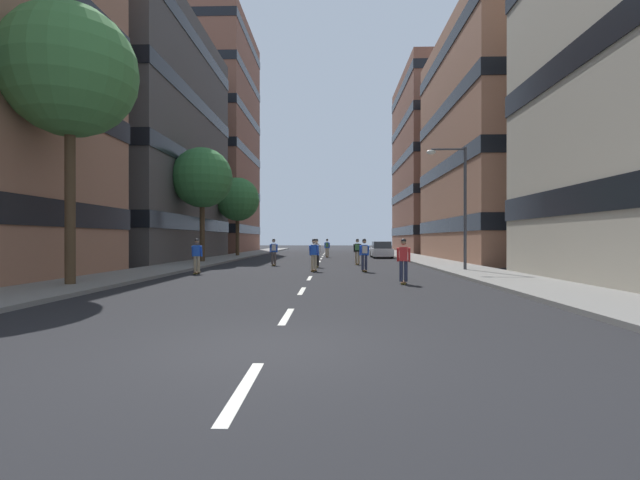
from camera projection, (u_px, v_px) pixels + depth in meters
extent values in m
plane|color=black|center=(320.00, 261.00, 36.49)|extent=(175.34, 175.34, 0.00)
cube|color=gray|center=(227.00, 258.00, 40.38)|extent=(3.32, 80.36, 0.14)
cube|color=gray|center=(417.00, 258.00, 39.90)|extent=(3.32, 80.36, 0.14)
cube|color=silver|center=(243.00, 389.00, 5.28)|extent=(0.16, 2.20, 0.01)
cube|color=silver|center=(287.00, 316.00, 10.28)|extent=(0.16, 2.20, 0.01)
cube|color=silver|center=(302.00, 291.00, 15.27)|extent=(0.16, 2.20, 0.01)
cube|color=silver|center=(310.00, 278.00, 20.27)|extent=(0.16, 2.20, 0.01)
cube|color=silver|center=(314.00, 270.00, 25.27)|extent=(0.16, 2.20, 0.01)
cube|color=silver|center=(317.00, 265.00, 30.27)|extent=(0.16, 2.20, 0.01)
cube|color=silver|center=(320.00, 261.00, 35.27)|extent=(0.16, 2.20, 0.01)
cube|color=silver|center=(321.00, 259.00, 40.26)|extent=(0.16, 2.20, 0.01)
cube|color=silver|center=(322.00, 256.00, 45.26)|extent=(0.16, 2.20, 0.01)
cube|color=silver|center=(324.00, 255.00, 50.26)|extent=(0.16, 2.20, 0.01)
cube|color=silver|center=(324.00, 253.00, 55.26)|extent=(0.16, 2.20, 0.01)
cube|color=silver|center=(325.00, 252.00, 60.26)|extent=(0.16, 2.20, 0.01)
cube|color=silver|center=(326.00, 251.00, 65.25)|extent=(0.16, 2.20, 0.01)
cube|color=silver|center=(326.00, 250.00, 70.25)|extent=(0.16, 2.20, 0.01)
cube|color=#4C4744|center=(118.00, 141.00, 37.85)|extent=(13.63, 20.55, 19.94)
cube|color=black|center=(119.00, 224.00, 37.87)|extent=(13.75, 20.67, 1.10)
cube|color=black|center=(119.00, 165.00, 37.85)|extent=(13.75, 20.67, 1.10)
cube|color=black|center=(118.00, 105.00, 37.84)|extent=(13.75, 20.67, 1.10)
cube|color=black|center=(118.00, 45.00, 37.83)|extent=(13.75, 20.67, 1.10)
cube|color=brown|center=(199.00, 140.00, 60.65)|extent=(13.63, 16.66, 30.03)
cube|color=black|center=(199.00, 230.00, 60.68)|extent=(13.75, 16.78, 1.10)
cube|color=black|center=(199.00, 192.00, 60.67)|extent=(13.75, 16.78, 1.10)
cube|color=black|center=(199.00, 155.00, 60.66)|extent=(13.75, 16.78, 1.10)
cube|color=black|center=(199.00, 118.00, 60.65)|extent=(13.75, 16.78, 1.10)
cube|color=black|center=(199.00, 80.00, 60.64)|extent=(13.75, 16.78, 1.10)
cube|color=black|center=(199.00, 43.00, 60.62)|extent=(13.75, 16.78, 1.10)
cube|color=#9E6B51|center=(527.00, 145.00, 36.88)|extent=(13.63, 19.08, 18.90)
cube|color=black|center=(527.00, 226.00, 36.90)|extent=(13.75, 19.20, 1.10)
cube|color=black|center=(527.00, 168.00, 36.88)|extent=(13.75, 19.20, 1.10)
cube|color=black|center=(527.00, 110.00, 36.87)|extent=(13.75, 19.20, 1.10)
cube|color=black|center=(528.00, 52.00, 36.86)|extent=(13.75, 19.20, 1.10)
cube|color=brown|center=(453.00, 164.00, 59.69)|extent=(13.63, 18.39, 23.29)
cube|color=black|center=(453.00, 231.00, 59.71)|extent=(13.75, 18.51, 1.10)
cube|color=black|center=(453.00, 196.00, 59.70)|extent=(13.75, 18.51, 1.10)
cube|color=black|center=(453.00, 161.00, 59.69)|extent=(13.75, 18.51, 1.10)
cube|color=black|center=(453.00, 125.00, 59.68)|extent=(13.75, 18.51, 1.10)
cube|color=black|center=(453.00, 90.00, 59.67)|extent=(13.75, 18.51, 1.10)
cube|color=silver|center=(381.00, 252.00, 42.24)|extent=(1.80, 4.40, 0.70)
cube|color=#2D3338|center=(381.00, 245.00, 42.09)|extent=(1.60, 2.10, 0.64)
cylinder|color=black|center=(371.00, 254.00, 43.71)|extent=(0.22, 0.64, 0.64)
cylinder|color=black|center=(388.00, 254.00, 43.67)|extent=(0.22, 0.64, 0.64)
cylinder|color=black|center=(374.00, 255.00, 40.82)|extent=(0.22, 0.64, 0.64)
cylinder|color=black|center=(392.00, 255.00, 40.77)|extent=(0.22, 0.64, 0.64)
cylinder|color=#4C3823|center=(202.00, 230.00, 32.77)|extent=(0.36, 0.36, 4.54)
sphere|color=#387A3D|center=(202.00, 178.00, 32.76)|extent=(4.34, 4.34, 4.34)
cylinder|color=#4C3823|center=(237.00, 235.00, 44.87)|extent=(0.36, 0.36, 4.05)
sphere|color=#387A3D|center=(237.00, 199.00, 44.86)|extent=(4.31, 4.31, 4.31)
cylinder|color=#4C3823|center=(70.00, 200.00, 16.30)|extent=(0.36, 0.36, 6.03)
sphere|color=#478442|center=(70.00, 71.00, 16.29)|extent=(4.70, 4.70, 4.70)
cylinder|color=#3F3F44|center=(465.00, 208.00, 24.10)|extent=(0.16, 0.16, 6.50)
cylinder|color=#3F3F44|center=(448.00, 149.00, 24.12)|extent=(1.80, 0.10, 0.10)
ellipsoid|color=silver|center=(431.00, 152.00, 24.15)|extent=(0.50, 0.30, 0.24)
cube|color=brown|center=(317.00, 266.00, 28.09)|extent=(0.25, 0.91, 0.02)
cylinder|color=#D8BF4C|center=(317.00, 266.00, 28.41)|extent=(0.18, 0.08, 0.07)
cylinder|color=#D8BF4C|center=(316.00, 267.00, 27.78)|extent=(0.18, 0.08, 0.07)
cylinder|color=black|center=(315.00, 259.00, 28.10)|extent=(0.15, 0.15, 0.80)
cylinder|color=black|center=(318.00, 259.00, 28.09)|extent=(0.15, 0.15, 0.80)
cube|color=white|center=(317.00, 248.00, 28.09)|extent=(0.33, 0.22, 0.55)
cylinder|color=white|center=(313.00, 249.00, 28.16)|extent=(0.10, 0.23, 0.55)
cylinder|color=white|center=(320.00, 249.00, 28.12)|extent=(0.10, 0.23, 0.55)
sphere|color=beige|center=(317.00, 241.00, 28.11)|extent=(0.22, 0.22, 0.22)
sphere|color=black|center=(317.00, 240.00, 28.11)|extent=(0.21, 0.21, 0.21)
cube|color=brown|center=(357.00, 264.00, 30.72)|extent=(0.32, 0.92, 0.02)
cylinder|color=#D8BF4C|center=(358.00, 264.00, 31.03)|extent=(0.19, 0.09, 0.07)
cylinder|color=#D8BF4C|center=(357.00, 265.00, 30.40)|extent=(0.19, 0.09, 0.07)
cylinder|color=tan|center=(356.00, 258.00, 30.73)|extent=(0.16, 0.16, 0.80)
cylinder|color=tan|center=(359.00, 258.00, 30.70)|extent=(0.16, 0.16, 0.80)
cube|color=black|center=(357.00, 248.00, 30.72)|extent=(0.34, 0.24, 0.55)
cylinder|color=black|center=(354.00, 248.00, 30.80)|extent=(0.12, 0.24, 0.55)
cylinder|color=black|center=(361.00, 248.00, 30.73)|extent=(0.12, 0.24, 0.55)
sphere|color=tan|center=(357.00, 241.00, 30.74)|extent=(0.22, 0.22, 0.22)
sphere|color=black|center=(357.00, 240.00, 30.74)|extent=(0.21, 0.21, 0.21)
cube|color=#4C8C4C|center=(357.00, 247.00, 30.54)|extent=(0.28, 0.19, 0.40)
cube|color=brown|center=(403.00, 282.00, 17.68)|extent=(0.35, 0.92, 0.02)
cylinder|color=#D8BF4C|center=(404.00, 282.00, 17.99)|extent=(0.19, 0.10, 0.07)
cylinder|color=#D8BF4C|center=(403.00, 284.00, 17.36)|extent=(0.19, 0.10, 0.07)
cylinder|color=#2D334C|center=(401.00, 271.00, 17.69)|extent=(0.16, 0.16, 0.80)
cylinder|color=#2D334C|center=(406.00, 271.00, 17.66)|extent=(0.16, 0.16, 0.80)
cube|color=red|center=(404.00, 254.00, 17.67)|extent=(0.35, 0.25, 0.55)
cylinder|color=red|center=(398.00, 255.00, 17.77)|extent=(0.13, 0.24, 0.55)
cylinder|color=red|center=(409.00, 255.00, 17.68)|extent=(0.13, 0.24, 0.55)
sphere|color=#997051|center=(404.00, 242.00, 17.69)|extent=(0.22, 0.22, 0.22)
sphere|color=black|center=(404.00, 241.00, 17.69)|extent=(0.21, 0.21, 0.21)
cube|color=brown|center=(315.00, 257.00, 42.44)|extent=(0.40, 0.92, 0.02)
cylinder|color=#D8BF4C|center=(315.00, 257.00, 42.75)|extent=(0.19, 0.11, 0.07)
cylinder|color=#D8BF4C|center=(316.00, 257.00, 42.12)|extent=(0.19, 0.11, 0.07)
cylinder|color=#2D334C|center=(315.00, 252.00, 42.42)|extent=(0.17, 0.17, 0.80)
cylinder|color=#2D334C|center=(316.00, 252.00, 42.45)|extent=(0.17, 0.17, 0.80)
cube|color=white|center=(315.00, 245.00, 42.43)|extent=(0.36, 0.27, 0.55)
cylinder|color=white|center=(313.00, 246.00, 42.44)|extent=(0.14, 0.24, 0.55)
cylinder|color=white|center=(318.00, 246.00, 42.53)|extent=(0.14, 0.24, 0.55)
sphere|color=beige|center=(315.00, 240.00, 42.45)|extent=(0.22, 0.22, 0.22)
sphere|color=black|center=(315.00, 240.00, 42.45)|extent=(0.21, 0.21, 0.21)
cube|color=beige|center=(316.00, 245.00, 42.26)|extent=(0.29, 0.21, 0.40)
cube|color=brown|center=(197.00, 272.00, 22.77)|extent=(0.27, 0.91, 0.02)
cylinder|color=#D8BF4C|center=(198.00, 273.00, 23.09)|extent=(0.18, 0.08, 0.07)
cylinder|color=#D8BF4C|center=(195.00, 274.00, 22.45)|extent=(0.18, 0.08, 0.07)
cylinder|color=tan|center=(195.00, 264.00, 22.76)|extent=(0.15, 0.15, 0.80)
cylinder|color=tan|center=(199.00, 264.00, 22.77)|extent=(0.15, 0.15, 0.80)
cube|color=blue|center=(197.00, 251.00, 22.77)|extent=(0.33, 0.22, 0.55)
cylinder|color=blue|center=(193.00, 251.00, 22.80)|extent=(0.11, 0.24, 0.55)
cylinder|color=blue|center=(201.00, 251.00, 22.83)|extent=(0.11, 0.24, 0.55)
sphere|color=#997051|center=(197.00, 242.00, 22.78)|extent=(0.22, 0.22, 0.22)
sphere|color=black|center=(197.00, 241.00, 22.78)|extent=(0.21, 0.21, 0.21)
cube|color=brown|center=(364.00, 270.00, 24.22)|extent=(0.26, 0.91, 0.02)
cylinder|color=#D8BF4C|center=(363.00, 271.00, 24.54)|extent=(0.18, 0.08, 0.07)
cylinder|color=#D8BF4C|center=(365.00, 272.00, 23.90)|extent=(0.18, 0.08, 0.07)
cylinder|color=#2D334C|center=(363.00, 263.00, 24.22)|extent=(0.15, 0.15, 0.80)
cylinder|color=#2D334C|center=(366.00, 263.00, 24.22)|extent=(0.15, 0.15, 0.80)
cube|color=blue|center=(364.00, 250.00, 24.22)|extent=(0.33, 0.22, 0.55)
cylinder|color=blue|center=(360.00, 250.00, 24.26)|extent=(0.11, 0.24, 0.55)
cylinder|color=blue|center=(368.00, 250.00, 24.28)|extent=(0.11, 0.24, 0.55)
sphere|color=#997051|center=(364.00, 241.00, 24.24)|extent=(0.22, 0.22, 0.22)
sphere|color=black|center=(364.00, 241.00, 24.24)|extent=(0.21, 0.21, 0.21)
cube|color=beige|center=(365.00, 249.00, 24.04)|extent=(0.27, 0.18, 0.40)
cube|color=brown|center=(274.00, 264.00, 29.93)|extent=(0.38, 0.92, 0.02)
cylinder|color=#D8BF4C|center=(273.00, 265.00, 30.24)|extent=(0.19, 0.11, 0.07)
cylinder|color=#D8BF4C|center=(274.00, 265.00, 29.61)|extent=(0.19, 0.11, 0.07)
cylinder|color=#594C47|center=(272.00, 258.00, 29.91)|extent=(0.17, 0.17, 0.80)
cylinder|color=#594C47|center=(275.00, 258.00, 29.94)|extent=(0.17, 0.17, 0.80)
cube|color=blue|center=(274.00, 248.00, 29.93)|extent=(0.35, 0.26, 0.55)
cylinder|color=blue|center=(270.00, 248.00, 29.94)|extent=(0.14, 0.24, 0.55)
cylinder|color=blue|center=(277.00, 248.00, 30.01)|extent=(0.14, 0.24, 0.55)
sphere|color=beige|center=(274.00, 241.00, 29.94)|extent=(0.22, 0.22, 0.22)
sphere|color=black|center=(274.00, 240.00, 29.94)|extent=(0.21, 0.21, 0.21)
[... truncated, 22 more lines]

